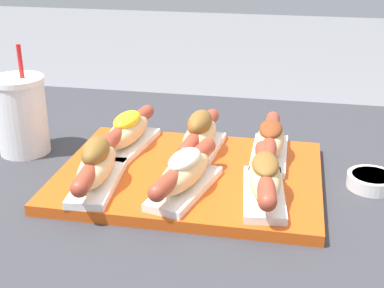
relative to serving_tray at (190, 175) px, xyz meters
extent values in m
cube|color=#CC4C14|center=(0.00, 0.00, 0.00)|extent=(0.43, 0.32, 0.02)
cube|color=white|center=(-0.13, -0.08, 0.02)|extent=(0.07, 0.17, 0.01)
ellipsoid|color=#E5C184|center=(-0.13, -0.08, 0.04)|extent=(0.06, 0.15, 0.04)
cylinder|color=#9E3D28|center=(-0.13, -0.08, 0.05)|extent=(0.04, 0.18, 0.03)
sphere|color=#9E3D28|center=(-0.12, -0.17, 0.05)|extent=(0.03, 0.03, 0.03)
sphere|color=#9E3D28|center=(-0.14, 0.01, 0.05)|extent=(0.03, 0.03, 0.03)
ellipsoid|color=brown|center=(-0.13, -0.08, 0.07)|extent=(0.05, 0.08, 0.04)
cube|color=white|center=(0.01, -0.07, 0.02)|extent=(0.10, 0.17, 0.01)
ellipsoid|color=#E5C184|center=(0.01, -0.07, 0.04)|extent=(0.08, 0.15, 0.04)
cylinder|color=#9E3D28|center=(0.01, -0.07, 0.05)|extent=(0.07, 0.18, 0.03)
sphere|color=#9E3D28|center=(-0.01, -0.16, 0.05)|extent=(0.03, 0.03, 0.03)
sphere|color=#9E3D28|center=(0.03, 0.01, 0.05)|extent=(0.03, 0.03, 0.03)
ellipsoid|color=silver|center=(0.01, -0.07, 0.06)|extent=(0.06, 0.09, 0.02)
cube|color=white|center=(0.13, -0.07, 0.02)|extent=(0.08, 0.17, 0.01)
ellipsoid|color=#E5C184|center=(0.13, -0.07, 0.04)|extent=(0.06, 0.15, 0.04)
cylinder|color=#9E3D28|center=(0.13, -0.07, 0.05)|extent=(0.04, 0.18, 0.03)
sphere|color=#9E3D28|center=(0.14, -0.16, 0.05)|extent=(0.03, 0.03, 0.03)
sphere|color=#9E3D28|center=(0.12, 0.02, 0.05)|extent=(0.03, 0.03, 0.03)
ellipsoid|color=brown|center=(0.13, -0.07, 0.06)|extent=(0.05, 0.08, 0.02)
cube|color=white|center=(-0.13, 0.07, 0.02)|extent=(0.08, 0.17, 0.01)
ellipsoid|color=#E5C184|center=(-0.13, 0.07, 0.04)|extent=(0.07, 0.15, 0.04)
cylinder|color=#9E3D28|center=(-0.13, 0.07, 0.05)|extent=(0.05, 0.18, 0.03)
sphere|color=#9E3D28|center=(-0.14, -0.02, 0.05)|extent=(0.03, 0.03, 0.03)
sphere|color=#9E3D28|center=(-0.12, 0.16, 0.05)|extent=(0.03, 0.03, 0.03)
ellipsoid|color=yellow|center=(-0.13, 0.07, 0.06)|extent=(0.05, 0.08, 0.03)
cube|color=white|center=(0.00, 0.07, 0.02)|extent=(0.07, 0.17, 0.01)
ellipsoid|color=#E5C184|center=(0.00, 0.07, 0.04)|extent=(0.06, 0.15, 0.04)
cylinder|color=#9E3D28|center=(0.00, 0.07, 0.05)|extent=(0.04, 0.18, 0.03)
sphere|color=#9E3D28|center=(0.00, -0.02, 0.05)|extent=(0.03, 0.03, 0.03)
sphere|color=#9E3D28|center=(0.01, 0.16, 0.05)|extent=(0.03, 0.03, 0.03)
ellipsoid|color=brown|center=(0.00, 0.07, 0.07)|extent=(0.05, 0.08, 0.04)
cube|color=white|center=(0.13, 0.08, 0.02)|extent=(0.06, 0.16, 0.01)
ellipsoid|color=#E5C184|center=(0.13, 0.08, 0.04)|extent=(0.05, 0.14, 0.04)
cylinder|color=#9E3D28|center=(0.13, 0.08, 0.05)|extent=(0.03, 0.18, 0.03)
sphere|color=#9E3D28|center=(0.13, -0.01, 0.05)|extent=(0.03, 0.03, 0.03)
sphere|color=#9E3D28|center=(0.13, 0.17, 0.05)|extent=(0.03, 0.03, 0.03)
ellipsoid|color=brown|center=(0.13, 0.08, 0.06)|extent=(0.04, 0.08, 0.02)
cylinder|color=silver|center=(0.30, 0.03, 0.00)|extent=(0.08, 0.08, 0.02)
cylinder|color=red|center=(0.30, 0.03, 0.01)|extent=(0.07, 0.07, 0.01)
cylinder|color=white|center=(-0.33, 0.06, 0.06)|extent=(0.09, 0.09, 0.13)
cylinder|color=white|center=(-0.33, 0.06, 0.13)|extent=(0.10, 0.10, 0.01)
cylinder|color=red|center=(-0.32, 0.06, 0.17)|extent=(0.01, 0.01, 0.06)
camera|label=1|loc=(0.16, -0.79, 0.40)|focal=50.00mm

